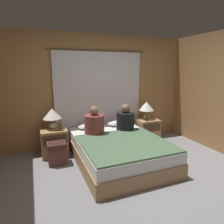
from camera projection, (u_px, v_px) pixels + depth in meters
name	position (u px, v px, depth m)	size (l,w,h in m)	color
ground_plane	(139.00, 183.00, 3.11)	(16.00, 16.00, 0.00)	gray
wall_back	(99.00, 90.00, 4.62)	(4.45, 0.06, 2.50)	#A37547
curtain_panel	(100.00, 99.00, 4.60)	(2.24, 0.02, 2.14)	silver
bed	(118.00, 150.00, 3.80)	(1.53, 2.05, 0.46)	#99754C
nightstand_left	(54.00, 142.00, 4.06)	(0.51, 0.44, 0.55)	#A87F51
nightstand_right	(147.00, 130.00, 4.86)	(0.51, 0.44, 0.55)	#A87F51
lamp_left	(52.00, 115.00, 4.00)	(0.36, 0.36, 0.42)	silver
lamp_right	(146.00, 107.00, 4.80)	(0.36, 0.36, 0.42)	silver
pillow_left	(89.00, 126.00, 4.37)	(0.50, 0.32, 0.12)	white
pillow_right	(117.00, 123.00, 4.61)	(0.50, 0.32, 0.12)	white
blanket_on_bed	(125.00, 143.00, 3.48)	(1.47, 1.39, 0.03)	#4C6B4C
person_left_in_bed	(94.00, 123.00, 3.98)	(0.40, 0.40, 0.57)	brown
person_right_in_bed	(125.00, 120.00, 4.23)	(0.38, 0.38, 0.57)	black
beer_bottle_on_left_stand	(60.00, 126.00, 3.91)	(0.06, 0.06, 0.23)	#513819
beer_bottle_on_right_stand	(146.00, 118.00, 4.64)	(0.06, 0.06, 0.20)	#513819
backpack_on_floor	(57.00, 152.00, 3.69)	(0.33, 0.28, 0.42)	brown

